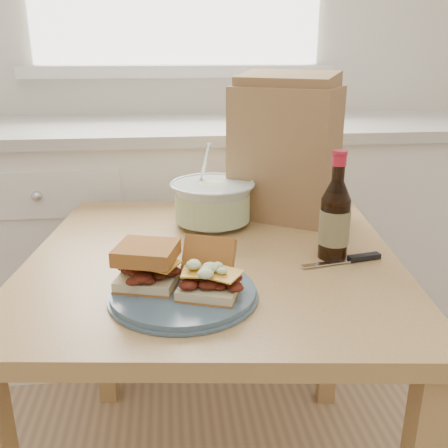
{
  "coord_description": "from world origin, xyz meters",
  "views": [
    {
      "loc": [
        -0.06,
        -0.27,
        1.21
      ],
      "look_at": [
        0.06,
        0.85,
        0.82
      ],
      "focal_mm": 40.0,
      "sensor_mm": 36.0,
      "label": 1
    }
  ],
  "objects": [
    {
      "name": "paper_bag",
      "position": [
        0.27,
        1.13,
        0.93
      ],
      "size": [
        0.34,
        0.31,
        0.38
      ],
      "primitive_type": "cube",
      "rotation": [
        0.0,
        0.0,
        -0.56
      ],
      "color": "#936647",
      "rests_on": "dining_table"
    },
    {
      "name": "beer_bottle",
      "position": [
        0.32,
        0.8,
        0.84
      ],
      "size": [
        0.07,
        0.07,
        0.26
      ],
      "rotation": [
        0.0,
        0.0,
        0.13
      ],
      "color": "black",
      "rests_on": "dining_table"
    },
    {
      "name": "cabinet_run",
      "position": [
        -0.0,
        1.7,
        0.47
      ],
      "size": [
        2.5,
        0.64,
        0.94
      ],
      "color": "white",
      "rests_on": "ground"
    },
    {
      "name": "knife",
      "position": [
        0.37,
        0.77,
        0.75
      ],
      "size": [
        0.2,
        0.06,
        0.01
      ],
      "rotation": [
        0.0,
        0.0,
        0.19
      ],
      "color": "silver",
      "rests_on": "dining_table"
    },
    {
      "name": "coleslaw_bowl",
      "position": [
        0.06,
        1.07,
        0.8
      ],
      "size": [
        0.24,
        0.24,
        0.24
      ],
      "color": "silver",
      "rests_on": "dining_table"
    },
    {
      "name": "sandwich_left",
      "position": [
        -0.11,
        0.67,
        0.8
      ],
      "size": [
        0.14,
        0.13,
        0.09
      ],
      "rotation": [
        0.0,
        0.0,
        -0.28
      ],
      "color": "beige",
      "rests_on": "plate"
    },
    {
      "name": "plate",
      "position": [
        -0.04,
        0.64,
        0.75
      ],
      "size": [
        0.29,
        0.29,
        0.02
      ],
      "primitive_type": "cylinder",
      "color": "#486175",
      "rests_on": "dining_table"
    },
    {
      "name": "dining_table",
      "position": [
        0.04,
        0.85,
        0.63
      ],
      "size": [
        0.99,
        0.99,
        0.74
      ],
      "rotation": [
        0.0,
        0.0,
        -0.12
      ],
      "color": "tan",
      "rests_on": "ground"
    },
    {
      "name": "sandwich_right",
      "position": [
        0.01,
        0.63,
        0.79
      ],
      "size": [
        0.14,
        0.18,
        0.1
      ],
      "rotation": [
        0.0,
        0.0,
        -0.34
      ],
      "color": "beige",
      "rests_on": "plate"
    },
    {
      "name": "wall_back",
      "position": [
        0.0,
        2.0,
        1.35
      ],
      "size": [
        4.0,
        0.02,
        2.7
      ],
      "primitive_type": "cube",
      "color": "silver",
      "rests_on": "ground"
    }
  ]
}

